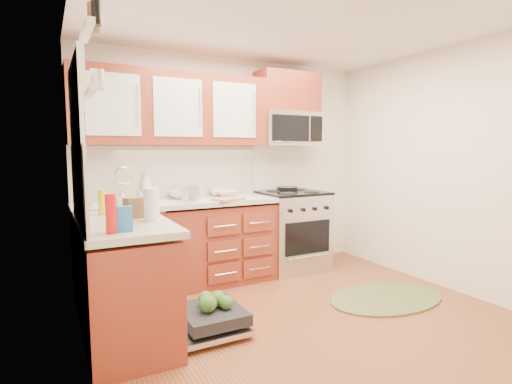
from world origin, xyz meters
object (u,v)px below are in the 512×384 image
cutting_board (229,199)px  bowl_b (181,195)px  stock_pot (190,193)px  upper_cabinets (173,109)px  microwave (288,129)px  skillet (287,189)px  dishwasher (207,320)px  cup (216,192)px  range (293,230)px  sink (128,217)px  paper_towel_roll (152,205)px  rug (386,298)px  bowl_a (226,193)px

cutting_board → bowl_b: bearing=136.2°
cutting_board → stock_pot: bearing=139.0°
upper_cabinets → cutting_board: upper_cabinets is taller
microwave → skillet: (-0.01, -0.01, -0.73)m
dishwasher → cup: bearing=64.9°
range → sink: bearing=-179.7°
upper_cabinets → paper_towel_roll: size_ratio=8.38×
microwave → cutting_board: bearing=-160.6°
cutting_board → microwave: bearing=19.4°
rug → skillet: 1.71m
bowl_a → bowl_b: bearing=180.0°
dishwasher → stock_pot: (0.27, 1.21, 0.89)m
upper_cabinets → rug: size_ratio=1.66×
skillet → cutting_board: size_ratio=0.83×
upper_cabinets → dishwasher: bearing=-96.0°
microwave → cutting_board: microwave is taller
cutting_board → cup: (0.03, 0.43, 0.04)m
sink → rug: (2.21, -1.26, -0.79)m
skillet → paper_towel_roll: bearing=-149.2°
bowl_a → microwave: bearing=-3.6°
cutting_board → bowl_a: bowl_a is taller
sink → paper_towel_roll: paper_towel_roll is taller
sink → bowl_b: size_ratio=2.44×
upper_cabinets → bowl_a: (0.60, 0.03, -0.92)m
paper_towel_roll → cup: bearing=50.7°
stock_pot → bowl_b: bearing=125.1°
dishwasher → skillet: 2.16m
microwave → paper_towel_roll: (-1.93, -1.15, -0.65)m
bowl_b → rug: bearing=-41.8°
paper_towel_roll → bowl_a: size_ratio=1.00×
stock_pot → cutting_board: stock_pot is taller
rug → upper_cabinets: bearing=140.0°
dishwasher → bowl_b: 1.58m
microwave → rug: size_ratio=0.62×
cutting_board → bowl_b: 0.55m
cup → paper_towel_roll: bearing=-129.3°
dishwasher → cup: 1.73m
paper_towel_roll → upper_cabinets: bearing=65.9°
dishwasher → bowl_a: size_ratio=2.85×
rug → stock_pot: stock_pot is taller
sink → cup: bearing=12.7°
skillet → paper_towel_roll: (-1.92, -1.15, 0.07)m
rug → dishwasher: bearing=175.7°
upper_cabinets → bowl_b: size_ratio=8.05×
cutting_board → bowl_b: size_ratio=1.22×
microwave → cup: microwave is taller
skillet → bowl_a: bearing=176.0°
upper_cabinets → cup: size_ratio=17.00×
sink → bowl_a: (1.13, 0.18, 0.16)m
sink → bowl_a: 1.15m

